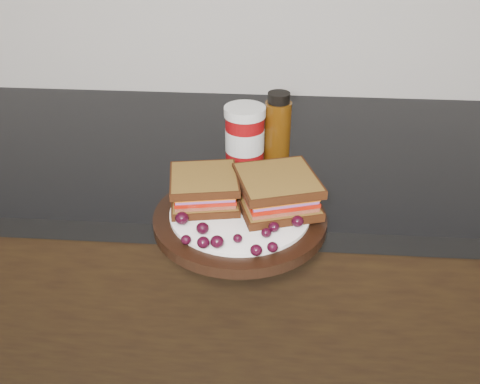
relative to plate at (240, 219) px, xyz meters
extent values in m
cube|color=black|center=(-0.05, 0.29, -0.48)|extent=(3.96, 0.58, 0.86)
cube|color=black|center=(-0.05, 0.29, -0.03)|extent=(3.98, 0.60, 0.04)
cylinder|color=black|center=(0.00, 0.00, 0.00)|extent=(0.28, 0.28, 0.02)
ellipsoid|color=black|center=(-0.09, -0.04, 0.03)|extent=(0.02, 0.02, 0.02)
ellipsoid|color=black|center=(-0.05, -0.07, 0.02)|extent=(0.02, 0.02, 0.02)
ellipsoid|color=black|center=(-0.07, -0.09, 0.02)|extent=(0.02, 0.02, 0.01)
ellipsoid|color=black|center=(-0.05, -0.10, 0.02)|extent=(0.02, 0.02, 0.02)
ellipsoid|color=black|center=(-0.03, -0.10, 0.02)|extent=(0.02, 0.02, 0.02)
ellipsoid|color=black|center=(0.00, -0.08, 0.02)|extent=(0.01, 0.01, 0.01)
ellipsoid|color=black|center=(0.03, -0.11, 0.02)|extent=(0.02, 0.02, 0.02)
ellipsoid|color=black|center=(0.05, -0.10, 0.02)|extent=(0.02, 0.02, 0.02)
ellipsoid|color=black|center=(0.04, -0.07, 0.02)|extent=(0.02, 0.02, 0.01)
ellipsoid|color=black|center=(0.06, -0.05, 0.02)|extent=(0.02, 0.02, 0.02)
ellipsoid|color=black|center=(0.09, -0.03, 0.02)|extent=(0.02, 0.02, 0.02)
ellipsoid|color=black|center=(0.08, -0.02, 0.02)|extent=(0.02, 0.02, 0.02)
ellipsoid|color=black|center=(0.08, -0.01, 0.02)|extent=(0.02, 0.02, 0.02)
ellipsoid|color=black|center=(0.09, 0.03, 0.02)|extent=(0.02, 0.02, 0.02)
ellipsoid|color=black|center=(0.05, 0.05, 0.02)|extent=(0.02, 0.02, 0.02)
ellipsoid|color=black|center=(-0.03, 0.03, 0.02)|extent=(0.02, 0.02, 0.02)
ellipsoid|color=black|center=(-0.07, 0.05, 0.02)|extent=(0.02, 0.02, 0.02)
ellipsoid|color=black|center=(-0.06, 0.02, 0.02)|extent=(0.02, 0.02, 0.02)
ellipsoid|color=black|center=(-0.09, 0.01, 0.03)|extent=(0.02, 0.02, 0.02)
ellipsoid|color=black|center=(-0.08, -0.01, 0.02)|extent=(0.02, 0.02, 0.02)
ellipsoid|color=black|center=(-0.04, 0.02, 0.02)|extent=(0.02, 0.02, 0.01)
ellipsoid|color=black|center=(-0.05, 0.01, 0.02)|extent=(0.02, 0.02, 0.02)
ellipsoid|color=black|center=(-0.07, 0.00, 0.02)|extent=(0.02, 0.02, 0.02)
cylinder|color=maroon|center=(-0.01, 0.21, 0.05)|extent=(0.10, 0.10, 0.12)
cylinder|color=#492707|center=(0.05, 0.23, 0.06)|extent=(0.06, 0.06, 0.14)
camera|label=1|loc=(0.06, -0.72, 0.49)|focal=40.00mm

